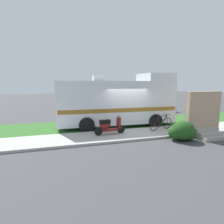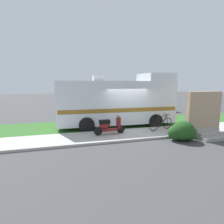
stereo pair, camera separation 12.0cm
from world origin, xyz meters
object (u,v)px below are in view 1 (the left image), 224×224
at_px(scooter, 109,126).
at_px(bicycle, 161,123).
at_px(motorhome_rv, 117,101).
at_px(bottle_green, 191,125).
at_px(pickup_truck_near, 138,102).

relative_size(scooter, bicycle, 1.01).
bearing_deg(motorhome_rv, bicycle, -47.40).
xyz_separation_m(bicycle, bottle_green, (2.17, 0.05, -0.26)).
distance_m(bicycle, pickup_truck_near, 7.20).
relative_size(scooter, bottle_green, 5.74).
relative_size(bicycle, pickup_truck_near, 0.30).
height_order(scooter, bicycle, scooter).
bearing_deg(scooter, bottle_green, 1.42).
height_order(scooter, bottle_green, scooter).
relative_size(scooter, pickup_truck_near, 0.31).
distance_m(bicycle, bottle_green, 2.18).
relative_size(motorhome_rv, scooter, 4.36).
xyz_separation_m(motorhome_rv, bicycle, (2.02, -2.19, -1.14)).
relative_size(pickup_truck_near, bottle_green, 18.77).
distance_m(scooter, bicycle, 3.19).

